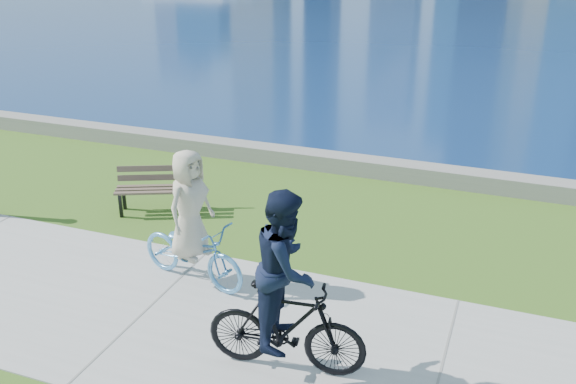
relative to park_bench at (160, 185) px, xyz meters
name	(u,v)px	position (x,y,z in m)	size (l,w,h in m)	color
ground	(148,310)	(1.59, -3.00, -0.50)	(320.00, 320.00, 0.00)	#345917
concrete_path	(148,309)	(1.59, -3.00, -0.49)	(80.00, 3.50, 0.02)	#A4A39E
seawall	(300,158)	(1.59, 3.20, -0.32)	(90.00, 0.50, 0.35)	slate
park_bench	(160,185)	(0.00, 0.00, 0.00)	(1.66, 1.14, 0.82)	black
cyclist_woman	(191,235)	(1.83, -2.09, 0.28)	(1.05, 1.96, 2.05)	#5BA4DD
cyclist_man	(286,299)	(3.85, -3.52, 0.49)	(0.80, 1.95, 2.30)	black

